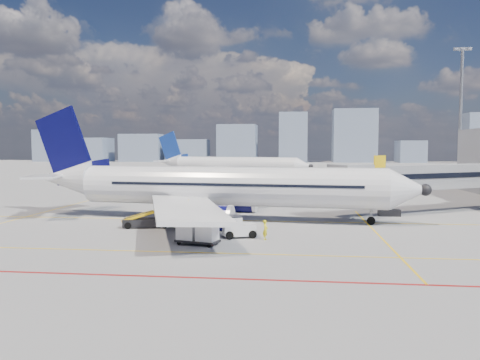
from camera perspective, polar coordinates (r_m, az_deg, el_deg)
The scene contains 11 objects.
ground at distance 37.90m, azimuth -4.42°, elevation -6.79°, with size 420.00×420.00×0.00m, color gray.
apron_markings at distance 34.27m, azimuth -6.63°, elevation -7.95°, with size 90.00×35.12×0.01m.
jet_bridge at distance 56.05m, azimuth 23.51°, elevation 0.25°, with size 23.55×15.78×6.30m.
floodlight_mast_ne at distance 96.86m, azimuth 25.30°, elevation 7.47°, with size 3.20×0.61×25.45m.
distant_skyline at distance 226.60m, azimuth 7.27°, elevation 4.75°, with size 248.68×15.98×28.83m.
main_aircraft at distance 45.96m, azimuth -3.25°, elevation -0.83°, with size 39.58×34.43×11.58m.
second_aircraft at distance 100.12m, azimuth -1.33°, elevation 1.79°, with size 35.38×30.13×10.77m.
baggage_tug at distance 36.94m, azimuth -0.29°, elevation -5.75°, with size 2.81×2.20×1.74m.
cargo_dolly at distance 34.38m, azimuth -5.20°, elevation -6.32°, with size 3.38×2.17×1.71m.
belt_loader at distance 42.32m, azimuth -11.05°, elevation -4.85°, with size 6.05×2.45×2.42m.
ramp_worker at distance 36.09m, azimuth 3.11°, elevation -6.09°, with size 0.56×0.37×1.53m, color yellow.
Camera 1 is at (7.06, -36.56, 7.09)m, focal length 35.00 mm.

